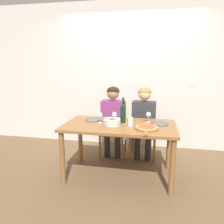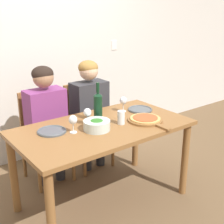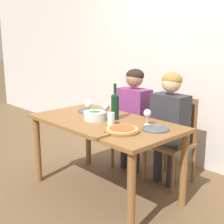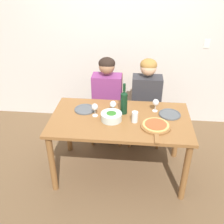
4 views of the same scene
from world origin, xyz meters
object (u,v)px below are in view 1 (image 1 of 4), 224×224
at_px(chair_left, 114,127).
at_px(wine_glass_right, 148,115).
at_px(wine_glass_centre, 115,115).
at_px(water_tumbler, 130,122).
at_px(chair_right, 144,129).
at_px(wine_bottle, 123,113).
at_px(broccoli_bowl, 112,122).
at_px(wine_glass_left, 100,116).
at_px(dinner_plate_left, 93,120).
at_px(dinner_plate_right, 160,124).
at_px(pizza_on_board, 147,128).
at_px(person_woman, 113,116).
at_px(person_man, 144,117).

relative_size(chair_left, wine_glass_right, 6.16).
distance_m(wine_glass_centre, water_tumbler, 0.30).
distance_m(chair_right, wine_bottle, 0.81).
xyz_separation_m(broccoli_bowl, wine_glass_left, (-0.19, 0.07, 0.06)).
xyz_separation_m(dinner_plate_left, wine_glass_centre, (0.33, -0.04, 0.10)).
height_order(chair_right, broccoli_bowl, chair_right).
bearing_deg(dinner_plate_right, pizza_on_board, -122.44).
distance_m(wine_bottle, pizza_on_board, 0.45).
relative_size(pizza_on_board, water_tumbler, 3.79).
bearing_deg(person_woman, water_tumbler, -61.92).
height_order(dinner_plate_left, wine_glass_right, wine_glass_right).
distance_m(chair_left, wine_glass_left, 0.83).
xyz_separation_m(person_woman, wine_bottle, (0.25, -0.53, 0.18)).
height_order(dinner_plate_left, water_tumbler, water_tumbler).
relative_size(broccoli_bowl, pizza_on_board, 0.50).
bearing_deg(water_tumbler, wine_glass_right, 47.82).
relative_size(pizza_on_board, wine_glass_right, 3.01).
bearing_deg(person_man, dinner_plate_right, -65.09).
height_order(dinner_plate_right, water_tumbler, water_tumbler).
bearing_deg(wine_bottle, dinner_plate_left, 176.42).
height_order(wine_glass_left, wine_glass_right, same).
relative_size(wine_glass_left, water_tumbler, 1.26).
distance_m(broccoli_bowl, wine_glass_right, 0.53).
relative_size(person_woman, dinner_plate_left, 5.03).
bearing_deg(broccoli_bowl, dinner_plate_right, 14.50).
relative_size(dinner_plate_left, dinner_plate_right, 1.00).
distance_m(dinner_plate_left, wine_glass_right, 0.81).
bearing_deg(person_man, person_woman, 180.00).
bearing_deg(chair_left, wine_glass_right, -43.43).
bearing_deg(dinner_plate_right, chair_right, 110.91).
height_order(person_woman, pizza_on_board, person_woman).
height_order(wine_bottle, dinner_plate_left, wine_bottle).
xyz_separation_m(wine_bottle, pizza_on_board, (0.35, -0.25, -0.13)).
distance_m(dinner_plate_right, water_tumbler, 0.43).
bearing_deg(water_tumbler, person_woman, 118.08).
height_order(chair_left, water_tumbler, chair_left).
xyz_separation_m(dinner_plate_right, pizza_on_board, (-0.17, -0.26, 0.01)).
bearing_deg(wine_glass_right, chair_left, 136.57).
xyz_separation_m(chair_right, wine_bottle, (-0.27, -0.65, 0.41)).
bearing_deg(chair_right, pizza_on_board, -85.03).
xyz_separation_m(person_man, wine_glass_centre, (-0.39, -0.54, 0.14)).
xyz_separation_m(pizza_on_board, water_tumbler, (-0.22, 0.08, 0.04)).
bearing_deg(wine_glass_right, broccoli_bowl, -153.71).
distance_m(person_woman, water_tumbler, 0.81).
xyz_separation_m(broccoli_bowl, dinner_plate_left, (-0.32, 0.19, -0.03)).
xyz_separation_m(chair_right, dinner_plate_right, (0.24, -0.64, 0.28)).
xyz_separation_m(chair_left, pizza_on_board, (0.60, -0.90, 0.29)).
bearing_deg(dinner_plate_right, wine_glass_right, 156.08).
bearing_deg(person_man, wine_glass_right, -79.40).
relative_size(person_woman, wine_glass_left, 8.03).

